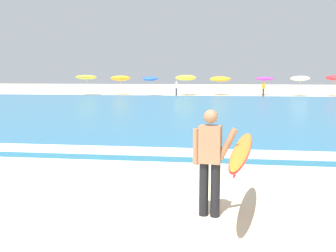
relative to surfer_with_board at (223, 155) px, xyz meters
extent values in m
plane|color=beige|center=(-3.35, -0.65, -1.02)|extent=(160.00, 160.00, 0.00)
cube|color=teal|center=(-3.35, 17.57, -0.95)|extent=(120.00, 28.00, 0.14)
cube|color=white|center=(-3.35, 4.17, -0.88)|extent=(120.00, 1.12, 0.01)
cylinder|color=black|center=(-0.30, 0.05, -0.58)|extent=(0.15, 0.15, 0.88)
cylinder|color=black|center=(-0.11, 0.02, -0.58)|extent=(0.15, 0.15, 0.88)
cube|color=#9E7051|center=(-0.21, 0.04, 0.16)|extent=(0.37, 0.27, 0.60)
sphere|color=#9E7051|center=(-0.21, 0.04, 0.60)|extent=(0.22, 0.22, 0.22)
cylinder|color=#9E7051|center=(-0.43, 0.07, 0.11)|extent=(0.10, 0.10, 0.58)
cylinder|color=#9E7051|center=(0.06, 0.01, 0.18)|extent=(0.32, 0.15, 0.51)
ellipsoid|color=orange|center=(0.28, -0.04, 0.11)|extent=(0.61, 2.30, 0.23)
ellipsoid|color=red|center=(0.28, -0.04, 0.09)|extent=(0.65, 2.39, 0.19)
cube|color=red|center=(0.13, -0.95, -0.01)|extent=(0.04, 0.14, 0.14)
cylinder|color=beige|center=(-14.38, 33.39, -0.07)|extent=(0.05, 0.05, 1.90)
ellipsoid|color=yellow|center=(-14.38, 33.39, 0.95)|extent=(2.29, 2.31, 0.55)
cylinder|color=beige|center=(-10.98, 35.25, -0.14)|extent=(0.05, 0.05, 1.77)
ellipsoid|color=#F4A31E|center=(-10.98, 35.25, 0.83)|extent=(2.27, 2.27, 0.60)
cylinder|color=beige|center=(-7.14, 33.13, -0.15)|extent=(0.05, 0.05, 1.75)
ellipsoid|color=blue|center=(-7.14, 33.13, 0.80)|extent=(1.74, 1.78, 0.62)
cylinder|color=beige|center=(-3.45, 34.82, -0.10)|extent=(0.05, 0.05, 1.83)
ellipsoid|color=yellow|center=(-3.45, 34.82, 0.90)|extent=(2.29, 2.31, 0.66)
cylinder|color=beige|center=(0.31, 35.25, -0.17)|extent=(0.05, 0.05, 1.71)
ellipsoid|color=#F4A31E|center=(0.31, 35.25, 0.77)|extent=(2.30, 2.33, 0.71)
cylinder|color=beige|center=(5.17, 35.72, -0.15)|extent=(0.05, 0.05, 1.74)
ellipsoid|color=purple|center=(5.17, 35.72, 0.79)|extent=(1.97, 1.98, 0.48)
cylinder|color=beige|center=(8.69, 34.68, -0.13)|extent=(0.05, 0.05, 1.79)
ellipsoid|color=white|center=(8.69, 34.68, 0.84)|extent=(2.00, 2.03, 0.62)
cylinder|color=beige|center=(12.18, 34.65, -0.10)|extent=(0.05, 0.05, 1.85)
ellipsoid|color=red|center=(12.18, 34.65, 0.91)|extent=(1.83, 1.87, 0.68)
cylinder|color=#383842|center=(-4.29, 32.83, -0.60)|extent=(0.20, 0.20, 0.84)
cube|color=white|center=(-4.29, 32.83, 0.09)|extent=(0.32, 0.20, 0.54)
sphere|color=beige|center=(-4.29, 32.83, 0.46)|extent=(0.20, 0.20, 0.20)
cylinder|color=#383842|center=(4.70, 32.64, -0.60)|extent=(0.20, 0.20, 0.84)
cube|color=orange|center=(4.70, 32.64, 0.09)|extent=(0.32, 0.20, 0.54)
sphere|color=#9E7051|center=(4.70, 32.64, 0.46)|extent=(0.20, 0.20, 0.20)
camera|label=1|loc=(-0.13, -5.63, 1.25)|focal=38.90mm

